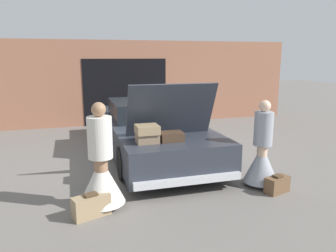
{
  "coord_description": "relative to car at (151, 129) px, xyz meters",
  "views": [
    {
      "loc": [
        -1.77,
        -7.4,
        2.28
      ],
      "look_at": [
        0.0,
        -1.43,
        0.95
      ],
      "focal_mm": 35.0,
      "sensor_mm": 36.0,
      "label": 1
    }
  ],
  "objects": [
    {
      "name": "ground_plane",
      "position": [
        0.0,
        -0.01,
        -0.57
      ],
      "size": [
        40.0,
        40.0,
        0.0
      ],
      "primitive_type": "plane",
      "color": "slate"
    },
    {
      "name": "suitcase_beside_left_person",
      "position": [
        -1.59,
        -2.9,
        -0.41
      ],
      "size": [
        0.58,
        0.38,
        0.35
      ],
      "color": "#9E8460",
      "rests_on": "ground_plane"
    },
    {
      "name": "car",
      "position": [
        0.0,
        0.0,
        0.0
      ],
      "size": [
        2.0,
        5.3,
        1.81
      ],
      "color": "#2D333D",
      "rests_on": "ground_plane"
    },
    {
      "name": "person_right",
      "position": [
        1.41,
        -2.56,
        -0.03
      ],
      "size": [
        0.62,
        0.62,
        1.55
      ],
      "rotation": [
        0.0,
        0.0,
        1.79
      ],
      "color": "beige",
      "rests_on": "ground_plane"
    },
    {
      "name": "suitcase_beside_right_person",
      "position": [
        1.51,
        -2.92,
        -0.43
      ],
      "size": [
        0.48,
        0.33,
        0.31
      ],
      "color": "brown",
      "rests_on": "ground_plane"
    },
    {
      "name": "person_left",
      "position": [
        -1.4,
        -2.63,
        0.0
      ],
      "size": [
        0.7,
        0.7,
        1.63
      ],
      "rotation": [
        0.0,
        0.0,
        -1.38
      ],
      "color": "#997051",
      "rests_on": "ground_plane"
    },
    {
      "name": "garage_wall_back",
      "position": [
        0.0,
        3.64,
        0.82
      ],
      "size": [
        12.0,
        0.14,
        2.8
      ],
      "color": "#9E664C",
      "rests_on": "ground_plane"
    }
  ]
}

